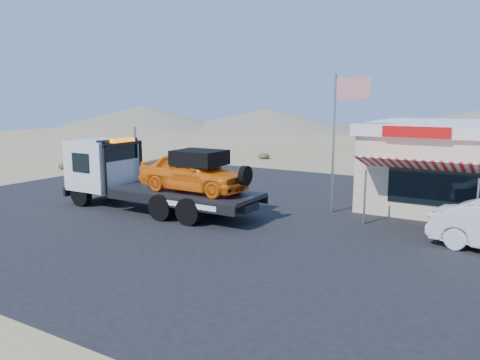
{
  "coord_description": "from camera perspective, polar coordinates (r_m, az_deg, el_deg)",
  "views": [
    {
      "loc": [
        11.62,
        -14.86,
        4.94
      ],
      "look_at": [
        1.3,
        2.3,
        1.5
      ],
      "focal_mm": 35.0,
      "sensor_mm": 36.0,
      "label": 1
    }
  ],
  "objects": [
    {
      "name": "ground",
      "position": [
        19.5,
        -6.8,
        -5.0
      ],
      "size": [
        120.0,
        120.0,
        0.0
      ],
      "primitive_type": "plane",
      "color": "#937654",
      "rests_on": "ground"
    },
    {
      "name": "tow_truck",
      "position": [
        21.18,
        -10.47,
        0.8
      ],
      "size": [
        9.48,
        2.81,
        3.17
      ],
      "color": "black",
      "rests_on": "asphalt_lot"
    },
    {
      "name": "desert_scrub",
      "position": [
        35.35,
        -15.36,
        1.85
      ],
      "size": [
        23.98,
        32.05,
        0.73
      ],
      "color": "#344324",
      "rests_on": "ground"
    },
    {
      "name": "asphalt_lot",
      "position": [
        20.88,
        2.64,
        -3.92
      ],
      "size": [
        32.0,
        24.0,
        0.02
      ],
      "primitive_type": "cube",
      "color": "black",
      "rests_on": "ground"
    },
    {
      "name": "distant_hills",
      "position": [
        73.26,
        14.11,
        7.07
      ],
      "size": [
        126.0,
        48.0,
        4.2
      ],
      "color": "#726B59",
      "rests_on": "ground"
    },
    {
      "name": "flagpole",
      "position": [
        20.52,
        12.01,
        6.25
      ],
      "size": [
        1.55,
        0.1,
        6.0
      ],
      "color": "#99999E",
      "rests_on": "asphalt_lot"
    }
  ]
}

